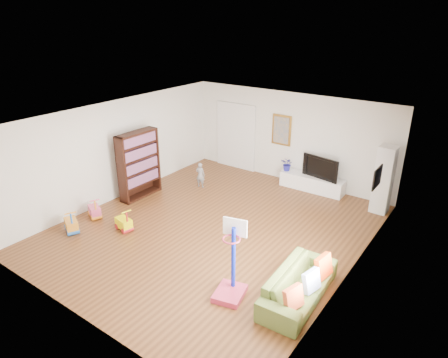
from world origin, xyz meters
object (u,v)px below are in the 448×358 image
Objects in this scene: media_console at (312,183)px; basketball_hoop at (230,262)px; bookshelf at (139,165)px; sofa at (299,285)px.

media_console is 5.36m from basketball_hoop.
bookshelf reaches higher than sofa.
media_console is 4.97m from bookshelf.
sofa is (5.56, -1.42, -0.64)m from bookshelf.
bookshelf is 1.25× the size of basketball_hoop.
media_console is 0.94× the size of sofa.
bookshelf is (-3.75, -3.18, 0.72)m from media_console.
bookshelf reaches higher than media_console.
basketball_hoop is (-1.04, -0.68, 0.46)m from sofa.
bookshelf is at bearing 72.88° from sofa.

